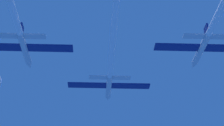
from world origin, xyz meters
TOP-DOWN VIEW (x-y plane):
  - jet_lead at (-0.30, -13.09)m, footprint 17.76×48.83m
  - jet_left_wing at (-16.33, -25.64)m, footprint 17.76×42.74m
  - jet_right_wing at (16.47, -28.60)m, footprint 17.76×49.37m

SIDE VIEW (x-z plane):
  - jet_lead at x=-0.30m, z-range -1.75..1.19m
  - jet_left_wing at x=-16.33m, z-range -1.34..1.61m
  - jet_right_wing at x=16.47m, z-range -0.63..2.31m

